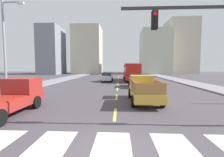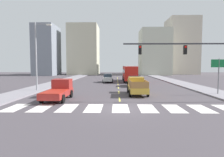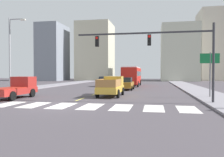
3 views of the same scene
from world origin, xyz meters
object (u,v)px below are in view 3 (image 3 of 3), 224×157
Objects in this scene: pickup_stakebed at (112,87)px; sedan_near_right at (105,81)px; city_bus at (132,75)px; streetlight_left at (11,51)px; pickup_dark at (16,88)px; traffic_signal_gantry at (166,47)px; sedan_near_left at (126,84)px; direction_sign_green at (210,65)px.

pickup_stakebed is 1.18× the size of sedan_near_right.
streetlight_left is (-13.24, -15.39, 3.02)m from city_bus.
traffic_signal_gantry reaches higher than pickup_dark.
traffic_signal_gantry is at bearing -2.33° from pickup_dark.
traffic_signal_gantry is at bearing -78.13° from city_bus.
pickup_stakebed reaches higher than sedan_near_left.
city_bus is 20.41m from direction_sign_green.
city_bus is 20.53m from streetlight_left.
pickup_stakebed is at bearing 26.57° from pickup_dark.
streetlight_left is at bearing -158.24° from sedan_near_left.
direction_sign_green reaches higher than city_bus.
sedan_near_left is at bearing 88.10° from pickup_stakebed.
city_bus is 1.03× the size of traffic_signal_gantry.
traffic_signal_gantry is 2.49× the size of direction_sign_green.
traffic_signal_gantry reaches higher than sedan_near_right.
direction_sign_green is (4.13, 4.23, -1.22)m from traffic_signal_gantry.
traffic_signal_gantry is (4.75, -22.57, 2.30)m from city_bus.
pickup_stakebed is at bearing -91.14° from city_bus.
city_bus is (8.61, 21.38, 1.03)m from pickup_dark.
city_bus is 2.45× the size of sedan_near_left.
sedan_near_left is 0.49× the size of streetlight_left.
traffic_signal_gantry is (4.69, -13.27, 3.39)m from sedan_near_left.
traffic_signal_gantry reaches higher than sedan_near_left.
pickup_stakebed is 9.03m from pickup_dark.
streetlight_left reaches higher than sedan_near_right.
sedan_near_right is 1.05× the size of direction_sign_green.
direction_sign_green is (8.89, -18.34, 1.08)m from city_bus.
streetlight_left reaches higher than direction_sign_green.
direction_sign_green reaches higher than sedan_near_right.
city_bus reaches higher than pickup_dark.
city_bus is (0.35, 17.74, 1.02)m from pickup_stakebed.
streetlight_left is at bearing 170.61° from pickup_stakebed.
direction_sign_green reaches higher than sedan_near_left.
pickup_stakebed is 1.00× the size of pickup_dark.
streetlight_left is (-4.63, 5.99, 4.05)m from pickup_dark.
direction_sign_green is (8.82, -9.04, 2.17)m from sedan_near_left.
sedan_near_right is at bearing -156.23° from city_bus.
city_bus is 2.45× the size of sedan_near_right.
pickup_stakebed is at bearing -95.65° from sedan_near_left.
pickup_stakebed is 1.18× the size of sedan_near_left.
direction_sign_green reaches higher than pickup_stakebed.
direction_sign_green is at bearing 45.68° from traffic_signal_gantry.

